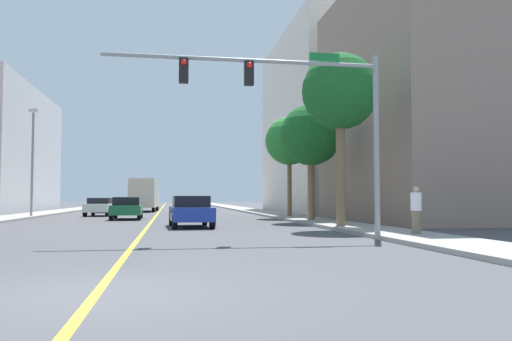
# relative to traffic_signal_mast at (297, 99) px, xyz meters

# --- Properties ---
(ground) EXTENTS (192.00, 192.00, 0.00)m
(ground) POSITION_rel_traffic_signal_mast_xyz_m (-5.39, 32.73, -4.84)
(ground) COLOR #47474C
(sidewalk_left) EXTENTS (2.65, 168.00, 0.15)m
(sidewalk_left) POSITION_rel_traffic_signal_mast_xyz_m (-14.63, 32.73, -4.77)
(sidewalk_left) COLOR #9E9B93
(sidewalk_left) RESTS_ON ground
(sidewalk_right) EXTENTS (2.65, 168.00, 0.15)m
(sidewalk_right) POSITION_rel_traffic_signal_mast_xyz_m (3.84, 32.73, -4.77)
(sidewalk_right) COLOR #9E9B93
(sidewalk_right) RESTS_ON ground
(lane_marking_center) EXTENTS (0.16, 144.00, 0.01)m
(lane_marking_center) POSITION_rel_traffic_signal_mast_xyz_m (-5.39, 32.73, -4.84)
(lane_marking_center) COLOR yellow
(lane_marking_center) RESTS_ON ground
(building_right_near) EXTENTS (15.21, 14.84, 14.54)m
(building_right_near) POSITION_rel_traffic_signal_mast_xyz_m (14.06, 11.73, 2.43)
(building_right_near) COLOR gray
(building_right_near) RESTS_ON ground
(building_right_far) EXTENTS (12.54, 20.74, 17.54)m
(building_right_far) POSITION_rel_traffic_signal_mast_xyz_m (12.73, 31.82, 3.93)
(building_right_far) COLOR silver
(building_right_far) RESTS_ON ground
(traffic_signal_mast) EXTENTS (9.64, 0.36, 6.37)m
(traffic_signal_mast) POSITION_rel_traffic_signal_mast_xyz_m (0.00, 0.00, 0.00)
(traffic_signal_mast) COLOR gray
(traffic_signal_mast) RESTS_ON sidewalk_right
(street_lamp) EXTENTS (0.56, 0.28, 7.43)m
(street_lamp) POSITION_rel_traffic_signal_mast_xyz_m (-13.80, 20.22, -0.56)
(street_lamp) COLOR gray
(street_lamp) RESTS_ON sidewalk_left
(palm_near) EXTENTS (3.49, 3.49, 7.85)m
(palm_near) POSITION_rel_traffic_signal_mast_xyz_m (3.28, 4.92, 1.33)
(palm_near) COLOR brown
(palm_near) RESTS_ON sidewalk_right
(palm_mid) EXTENTS (3.53, 3.53, 6.62)m
(palm_mid) POSITION_rel_traffic_signal_mast_xyz_m (3.63, 11.06, 0.12)
(palm_mid) COLOR brown
(palm_mid) RESTS_ON sidewalk_right
(palm_far) EXTENTS (3.35, 3.35, 6.87)m
(palm_far) POSITION_rel_traffic_signal_mast_xyz_m (3.81, 17.20, 0.46)
(palm_far) COLOR brown
(palm_far) RESTS_ON sidewalk_right
(car_white) EXTENTS (1.98, 4.19, 1.37)m
(car_white) POSITION_rel_traffic_signal_mast_xyz_m (-9.59, 23.11, -4.12)
(car_white) COLOR white
(car_white) RESTS_ON ground
(car_black) EXTENTS (1.86, 4.46, 1.44)m
(car_black) POSITION_rel_traffic_signal_mast_xyz_m (-10.02, 45.07, -4.10)
(car_black) COLOR black
(car_black) RESTS_ON ground
(car_blue) EXTENTS (2.06, 4.30, 1.48)m
(car_blue) POSITION_rel_traffic_signal_mast_xyz_m (-3.35, 7.35, -4.09)
(car_blue) COLOR #1E389E
(car_blue) RESTS_ON ground
(car_red) EXTENTS (1.93, 4.25, 1.35)m
(car_red) POSITION_rel_traffic_signal_mast_xyz_m (-9.90, 31.98, -4.13)
(car_red) COLOR red
(car_red) RESTS_ON ground
(car_green) EXTENTS (1.95, 4.25, 1.42)m
(car_green) POSITION_rel_traffic_signal_mast_xyz_m (-7.07, 16.62, -4.10)
(car_green) COLOR #196638
(car_green) RESTS_ON ground
(delivery_truck) EXTENTS (2.70, 8.14, 3.19)m
(delivery_truck) POSITION_rel_traffic_signal_mast_xyz_m (-6.85, 34.67, -3.15)
(delivery_truck) COLOR silver
(delivery_truck) RESTS_ON ground
(pedestrian) EXTENTS (0.38, 0.38, 1.65)m
(pedestrian) POSITION_rel_traffic_signal_mast_xyz_m (4.10, -0.56, -3.87)
(pedestrian) COLOR #726651
(pedestrian) RESTS_ON sidewalk_right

